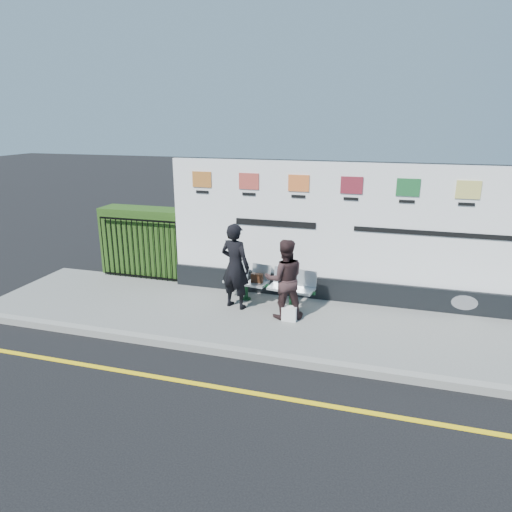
# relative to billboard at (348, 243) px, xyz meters

# --- Properties ---
(ground) EXTENTS (80.00, 80.00, 0.00)m
(ground) POSITION_rel_billboard_xyz_m (-0.50, -3.85, -1.42)
(ground) COLOR black
(pavement) EXTENTS (14.00, 3.00, 0.12)m
(pavement) POSITION_rel_billboard_xyz_m (-0.50, -1.35, -1.36)
(pavement) COLOR slate
(pavement) RESTS_ON ground
(kerb) EXTENTS (14.00, 0.18, 0.14)m
(kerb) POSITION_rel_billboard_xyz_m (-0.50, -2.85, -1.35)
(kerb) COLOR gray
(kerb) RESTS_ON ground
(yellow_line) EXTENTS (14.00, 0.10, 0.01)m
(yellow_line) POSITION_rel_billboard_xyz_m (-0.50, -3.85, -1.42)
(yellow_line) COLOR yellow
(yellow_line) RESTS_ON ground
(billboard) EXTENTS (8.00, 0.30, 3.00)m
(billboard) POSITION_rel_billboard_xyz_m (0.00, 0.00, 0.00)
(billboard) COLOR black
(billboard) RESTS_ON pavement
(hedge) EXTENTS (2.35, 0.70, 1.70)m
(hedge) POSITION_rel_billboard_xyz_m (-5.08, 0.45, -0.45)
(hedge) COLOR #274916
(hedge) RESTS_ON pavement
(railing) EXTENTS (2.05, 0.06, 1.54)m
(railing) POSITION_rel_billboard_xyz_m (-5.08, -0.00, -0.53)
(railing) COLOR black
(railing) RESTS_ON pavement
(bench) EXTENTS (2.07, 0.80, 0.43)m
(bench) POSITION_rel_billboard_xyz_m (-1.60, -0.65, -1.08)
(bench) COLOR silver
(bench) RESTS_ON pavement
(woman_left) EXTENTS (0.76, 0.60, 1.82)m
(woman_left) POSITION_rel_billboard_xyz_m (-2.21, -1.05, -0.39)
(woman_left) COLOR black
(woman_left) RESTS_ON pavement
(woman_right) EXTENTS (0.96, 0.86, 1.62)m
(woman_right) POSITION_rel_billboard_xyz_m (-1.10, -1.27, -0.49)
(woman_right) COLOR #342122
(woman_right) RESTS_ON pavement
(handbag_brown) EXTENTS (0.26, 0.12, 0.20)m
(handbag_brown) POSITION_rel_billboard_xyz_m (-1.86, -0.61, -0.77)
(handbag_brown) COLOR #331A0E
(handbag_brown) RESTS_ON bench
(carrier_bag_white) EXTENTS (0.29, 0.17, 0.29)m
(carrier_bag_white) POSITION_rel_billboard_xyz_m (-0.96, -1.40, -1.16)
(carrier_bag_white) COLOR white
(carrier_bag_white) RESTS_ON pavement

